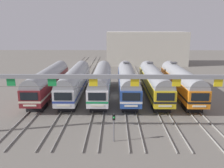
{
  "coord_description": "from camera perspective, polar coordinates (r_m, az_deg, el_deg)",
  "views": [
    {
      "loc": [
        0.09,
        -36.87,
        11.25
      ],
      "look_at": [
        -0.38,
        -0.72,
        2.3
      ],
      "focal_mm": 36.86,
      "sensor_mm": 36.0,
      "label": 1
    }
  ],
  "objects": [
    {
      "name": "ground_plane",
      "position": [
        38.54,
        0.58,
        -3.07
      ],
      "size": [
        160.0,
        160.0,
        0.0
      ],
      "primitive_type": "plane",
      "color": "slate"
    },
    {
      "name": "track_bed",
      "position": [
        55.01,
        0.64,
        2.18
      ],
      "size": [
        23.23,
        70.0,
        0.15
      ],
      "color": "gray",
      "rests_on": "ground"
    },
    {
      "name": "commuter_train_maroon",
      "position": [
        39.4,
        -15.42,
        0.84
      ],
      "size": [
        2.88,
        18.06,
        4.77
      ],
      "color": "maroon",
      "rests_on": "ground"
    },
    {
      "name": "commuter_train_silver",
      "position": [
        38.41,
        -9.18,
        0.84
      ],
      "size": [
        2.88,
        18.06,
        4.77
      ],
      "color": "silver",
      "rests_on": "ground"
    },
    {
      "name": "commuter_train_white",
      "position": [
        37.91,
        -2.7,
        0.83
      ],
      "size": [
        2.88,
        18.06,
        4.77
      ],
      "color": "white",
      "rests_on": "ground"
    },
    {
      "name": "commuter_train_blue",
      "position": [
        37.9,
        3.88,
        0.81
      ],
      "size": [
        2.88,
        18.06,
        5.05
      ],
      "color": "#284C9E",
      "rests_on": "ground"
    },
    {
      "name": "commuter_train_yellow",
      "position": [
        38.39,
        10.37,
        0.78
      ],
      "size": [
        2.88,
        18.06,
        5.05
      ],
      "color": "gold",
      "rests_on": "ground"
    },
    {
      "name": "commuter_train_orange",
      "position": [
        39.35,
        16.62,
        0.74
      ],
      "size": [
        2.88,
        18.06,
        5.05
      ],
      "color": "orange",
      "rests_on": "ground"
    },
    {
      "name": "catenary_gantry",
      "position": [
        24.09,
        0.51,
        -0.21
      ],
      "size": [
        26.96,
        0.44,
        6.97
      ],
      "color": "gray",
      "rests_on": "ground"
    },
    {
      "name": "yard_signal_mast",
      "position": [
        23.12,
        0.47,
        -9.47
      ],
      "size": [
        0.28,
        0.35,
        2.98
      ],
      "color": "#59595E",
      "rests_on": "ground"
    },
    {
      "name": "maintenance_building",
      "position": [
        72.57,
        8.37,
        8.77
      ],
      "size": [
        23.91,
        10.0,
        9.91
      ],
      "primitive_type": "cube",
      "color": "beige",
      "rests_on": "ground"
    }
  ]
}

